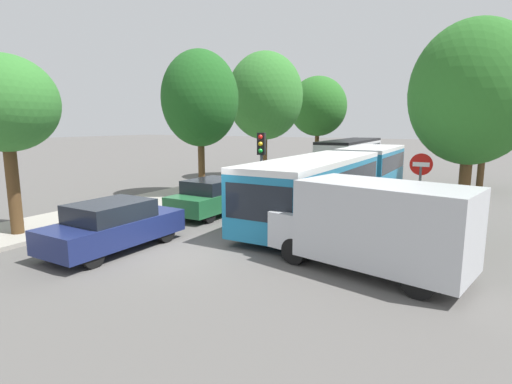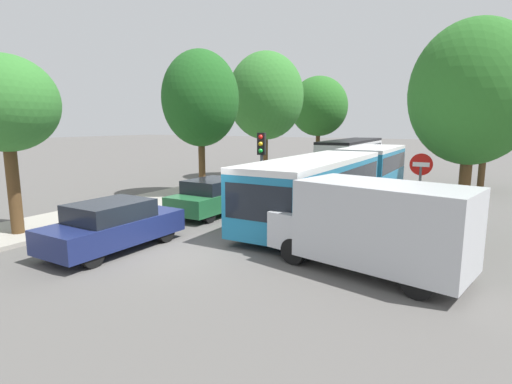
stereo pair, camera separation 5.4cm
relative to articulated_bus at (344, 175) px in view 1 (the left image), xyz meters
name	(u,v)px [view 1 (the left image)]	position (x,y,z in m)	size (l,w,h in m)	color
ground_plane	(179,253)	(-2.06, -9.27, -1.42)	(200.00, 200.00, 0.00)	#565451
kerb_strip_left	(227,184)	(-8.25, 2.66, -1.35)	(3.20, 33.84, 0.14)	#9E998E
articulated_bus	(344,175)	(0.00, 0.00, 0.00)	(2.51, 16.56, 2.46)	teal
city_bus_rear	(351,152)	(-3.94, 14.58, 0.02)	(2.96, 11.64, 2.49)	silver
queued_car_navy	(113,225)	(-3.93, -10.00, -0.67)	(1.91, 4.30, 1.48)	navy
queued_car_green	(214,196)	(-4.15, -4.54, -0.67)	(1.91, 4.32, 1.49)	#236638
queued_car_tan	(285,181)	(-3.71, 1.44, -0.71)	(1.81, 4.08, 1.41)	tan
white_van	(375,225)	(3.28, -8.02, -0.18)	(5.29, 2.92, 2.31)	#B7BABF
traffic_light	(261,155)	(-2.38, -3.64, 1.08)	(0.36, 0.39, 3.40)	#56595E
no_entry_sign	(420,183)	(3.82, -4.33, 0.46)	(0.70, 0.08, 2.82)	#56595E
direction_sign_post	(468,159)	(5.07, -2.62, 1.15)	(0.34, 1.38, 3.60)	#56595E
tree_left_near	(5,105)	(-7.82, -10.65, 2.93)	(3.28, 3.28, 5.93)	#51381E
tree_left_mid	(201,101)	(-7.08, -1.38, 3.47)	(3.90, 3.90, 7.43)	#51381E
tree_left_far	(265,96)	(-7.54, 6.26, 4.18)	(5.08, 5.08, 8.52)	#51381E
tree_left_distant	(317,108)	(-7.63, 16.33, 3.76)	(5.14, 5.14, 7.96)	#51381E
tree_right_near	(474,97)	(5.14, -4.27, 3.10)	(3.62, 3.62, 6.77)	#51381E
tree_right_mid	(487,108)	(5.50, 8.17, 3.18)	(4.53, 4.53, 7.42)	#51381E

